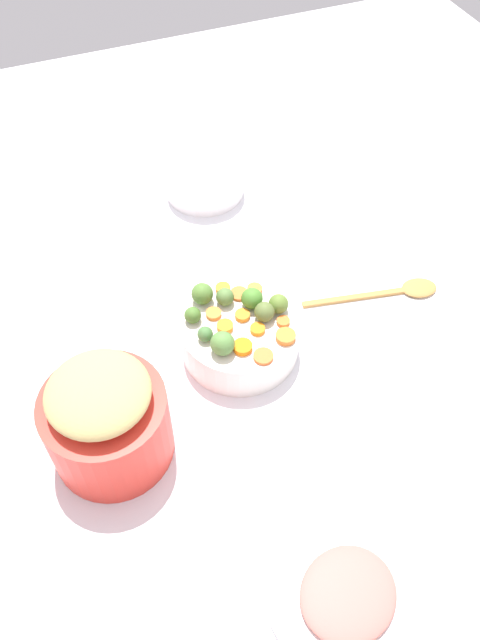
% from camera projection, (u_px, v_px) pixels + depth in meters
% --- Properties ---
extents(tabletop, '(2.40, 2.40, 0.02)m').
position_uv_depth(tabletop, '(241.00, 343.00, 1.23)').
color(tabletop, white).
rests_on(tabletop, ground).
extents(serving_bowl_carrots, '(0.22, 0.22, 0.08)m').
position_uv_depth(serving_bowl_carrots, '(240.00, 336.00, 1.18)').
color(serving_bowl_carrots, white).
rests_on(serving_bowl_carrots, tabletop).
extents(metal_pot, '(0.20, 0.20, 0.15)m').
position_uv_depth(metal_pot, '(109.00, 426.00, 1.02)').
color(metal_pot, red).
rests_on(metal_pot, tabletop).
extents(stuffing_mound, '(0.16, 0.16, 0.05)m').
position_uv_depth(stuffing_mound, '(98.00, 393.00, 0.94)').
color(stuffing_mound, tan).
rests_on(stuffing_mound, metal_pot).
extents(carrot_slice_0, '(0.03, 0.03, 0.01)m').
position_uv_depth(carrot_slice_0, '(258.00, 329.00, 1.14)').
color(carrot_slice_0, orange).
rests_on(carrot_slice_0, serving_bowl_carrots).
extents(carrot_slice_1, '(0.04, 0.04, 0.01)m').
position_uv_depth(carrot_slice_1, '(241.00, 316.00, 1.16)').
color(carrot_slice_1, orange).
rests_on(carrot_slice_1, serving_bowl_carrots).
extents(carrot_slice_2, '(0.04, 0.04, 0.01)m').
position_uv_depth(carrot_slice_2, '(286.00, 337.00, 1.12)').
color(carrot_slice_2, orange).
rests_on(carrot_slice_2, serving_bowl_carrots).
extents(carrot_slice_3, '(0.04, 0.04, 0.01)m').
position_uv_depth(carrot_slice_3, '(261.00, 357.00, 1.10)').
color(carrot_slice_3, orange).
rests_on(carrot_slice_3, serving_bowl_carrots).
extents(carrot_slice_4, '(0.05, 0.05, 0.01)m').
position_uv_depth(carrot_slice_4, '(243.00, 347.00, 1.11)').
color(carrot_slice_4, orange).
rests_on(carrot_slice_4, serving_bowl_carrots).
extents(carrot_slice_5, '(0.03, 0.03, 0.01)m').
position_uv_depth(carrot_slice_5, '(223.00, 289.00, 1.20)').
color(carrot_slice_5, orange).
rests_on(carrot_slice_5, serving_bowl_carrots).
extents(carrot_slice_6, '(0.03, 0.03, 0.01)m').
position_uv_depth(carrot_slice_6, '(214.00, 314.00, 1.16)').
color(carrot_slice_6, orange).
rests_on(carrot_slice_6, serving_bowl_carrots).
extents(carrot_slice_7, '(0.03, 0.03, 0.01)m').
position_uv_depth(carrot_slice_7, '(283.00, 322.00, 1.15)').
color(carrot_slice_7, orange).
rests_on(carrot_slice_7, serving_bowl_carrots).
extents(carrot_slice_8, '(0.04, 0.04, 0.01)m').
position_uv_depth(carrot_slice_8, '(225.00, 327.00, 1.14)').
color(carrot_slice_8, orange).
rests_on(carrot_slice_8, serving_bowl_carrots).
extents(carrot_slice_9, '(0.05, 0.05, 0.01)m').
position_uv_depth(carrot_slice_9, '(239.00, 294.00, 1.19)').
color(carrot_slice_9, orange).
rests_on(carrot_slice_9, serving_bowl_carrots).
extents(carrot_slice_10, '(0.04, 0.04, 0.01)m').
position_uv_depth(carrot_slice_10, '(255.00, 290.00, 1.20)').
color(carrot_slice_10, orange).
rests_on(carrot_slice_10, serving_bowl_carrots).
extents(brussels_sprout_0, '(0.04, 0.04, 0.04)m').
position_uv_depth(brussels_sprout_0, '(278.00, 304.00, 1.16)').
color(brussels_sprout_0, olive).
rests_on(brussels_sprout_0, serving_bowl_carrots).
extents(brussels_sprout_1, '(0.04, 0.04, 0.04)m').
position_uv_depth(brussels_sprout_1, '(223.00, 343.00, 1.09)').
color(brussels_sprout_1, '#568740').
rests_on(brussels_sprout_1, serving_bowl_carrots).
extents(brussels_sprout_2, '(0.04, 0.04, 0.04)m').
position_uv_depth(brussels_sprout_2, '(202.00, 294.00, 1.17)').
color(brussels_sprout_2, '#507A31').
rests_on(brussels_sprout_2, serving_bowl_carrots).
extents(brussels_sprout_3, '(0.03, 0.03, 0.03)m').
position_uv_depth(brussels_sprout_3, '(225.00, 297.00, 1.17)').
color(brussels_sprout_3, '#557A3C').
rests_on(brussels_sprout_3, serving_bowl_carrots).
extents(brussels_sprout_4, '(0.03, 0.03, 0.03)m').
position_uv_depth(brussels_sprout_4, '(193.00, 315.00, 1.14)').
color(brussels_sprout_4, '#48722C').
rests_on(brussels_sprout_4, serving_bowl_carrots).
extents(brussels_sprout_5, '(0.03, 0.03, 0.03)m').
position_uv_depth(brussels_sprout_5, '(205.00, 334.00, 1.12)').
color(brussels_sprout_5, '#46743B').
rests_on(brussels_sprout_5, serving_bowl_carrots).
extents(brussels_sprout_6, '(0.04, 0.04, 0.04)m').
position_uv_depth(brussels_sprout_6, '(252.00, 298.00, 1.16)').
color(brussels_sprout_6, '#49842D').
rests_on(brussels_sprout_6, serving_bowl_carrots).
extents(brussels_sprout_7, '(0.04, 0.04, 0.04)m').
position_uv_depth(brussels_sprout_7, '(264.00, 312.00, 1.14)').
color(brussels_sprout_7, '#5A6D34').
rests_on(brussels_sprout_7, serving_bowl_carrots).
extents(wooden_spoon, '(0.29, 0.09, 0.01)m').
position_uv_depth(wooden_spoon, '(399.00, 291.00, 1.30)').
color(wooden_spoon, '#B78141').
rests_on(wooden_spoon, tabletop).
extents(casserole_dish, '(0.18, 0.18, 0.08)m').
position_uv_depth(casserole_dish, '(204.00, 178.00, 1.47)').
color(casserole_dish, white).
rests_on(casserole_dish, tabletop).
extents(ham_plate, '(0.24, 0.24, 0.01)m').
position_uv_depth(ham_plate, '(347.00, 593.00, 0.92)').
color(ham_plate, white).
rests_on(ham_plate, tabletop).
extents(ham_slice_main, '(0.19, 0.18, 0.02)m').
position_uv_depth(ham_slice_main, '(348.00, 594.00, 0.91)').
color(ham_slice_main, '#D36B60').
rests_on(ham_slice_main, ham_plate).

